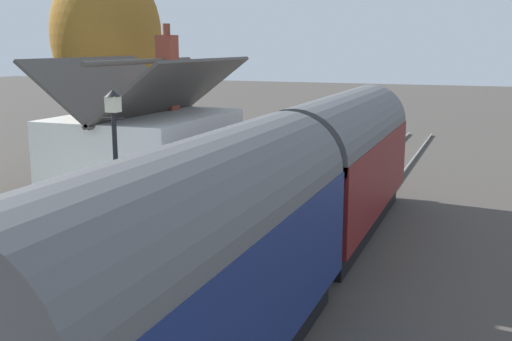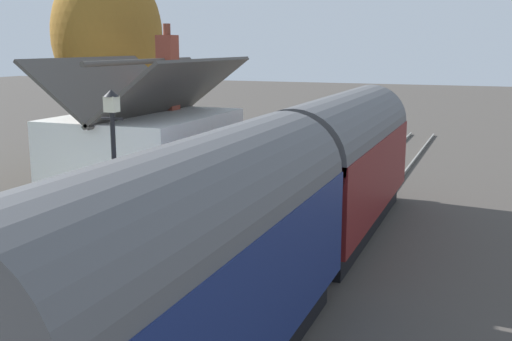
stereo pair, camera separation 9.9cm
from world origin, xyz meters
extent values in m
plane|color=#423D38|center=(0.00, 0.00, 0.00)|extent=(160.00, 160.00, 0.00)
cube|color=#A39B8C|center=(0.00, 4.03, 0.48)|extent=(32.00, 6.05, 0.96)
cube|color=beige|center=(0.00, 1.18, 0.97)|extent=(32.00, 0.36, 0.02)
cube|color=gray|center=(0.00, -1.62, 0.07)|extent=(52.00, 0.08, 0.14)
cube|color=gray|center=(0.00, -0.18, 0.07)|extent=(52.00, 0.08, 0.14)
cube|color=black|center=(3.16, -0.90, 0.35)|extent=(8.97, 2.29, 0.70)
cube|color=maroon|center=(3.16, -0.90, 1.85)|extent=(9.75, 2.70, 2.30)
cylinder|color=#515154|center=(3.16, -0.90, 3.00)|extent=(9.75, 2.65, 2.65)
cube|color=black|center=(3.16, 0.47, 2.14)|extent=(8.29, 0.03, 0.80)
cylinder|color=black|center=(6.09, -0.90, 0.35)|extent=(0.70, 2.16, 0.70)
cylinder|color=black|center=(0.24, -0.90, 0.35)|extent=(0.70, 2.16, 0.70)
cube|color=black|center=(8.06, -0.90, 2.25)|extent=(0.04, 2.16, 0.90)
cylinder|color=#F2EDCC|center=(8.08, -0.90, 1.27)|extent=(0.06, 0.24, 0.24)
cube|color=red|center=(8.12, -0.90, 0.82)|extent=(0.16, 2.56, 0.24)
cube|color=navy|center=(-7.07, -0.90, 1.85)|extent=(9.72, 2.70, 2.30)
cylinder|color=#515154|center=(-7.07, -0.90, 3.00)|extent=(9.72, 2.65, 2.65)
cube|color=black|center=(-7.07, 0.47, 2.14)|extent=(8.26, 0.03, 0.80)
cylinder|color=black|center=(-4.16, -0.90, 0.35)|extent=(0.70, 2.16, 0.70)
cube|color=white|center=(0.95, 4.73, 2.33)|extent=(5.55, 4.23, 2.74)
cube|color=#47423D|center=(0.95, 3.67, 4.50)|extent=(6.05, 2.38, 1.83)
cube|color=#47423D|center=(0.95, 5.79, 4.50)|extent=(6.05, 2.38, 1.83)
cylinder|color=#47423D|center=(0.95, 4.73, 5.30)|extent=(6.05, 0.16, 0.16)
cube|color=brown|center=(2.44, 4.73, 4.90)|extent=(0.56, 0.56, 2.41)
cylinder|color=brown|center=(2.44, 4.73, 6.28)|extent=(0.24, 0.24, 0.36)
cube|color=teal|center=(0.53, 2.59, 2.01)|extent=(0.90, 0.06, 2.10)
cube|color=teal|center=(-0.87, 2.59, 2.66)|extent=(0.80, 0.05, 1.10)
cube|color=teal|center=(1.93, 2.59, 2.66)|extent=(0.80, 0.05, 1.10)
cube|color=teal|center=(-6.45, 3.02, 1.41)|extent=(1.42, 0.47, 0.06)
cube|color=teal|center=(-6.45, 2.84, 1.64)|extent=(1.40, 0.17, 0.40)
cube|color=black|center=(-7.00, 3.05, 1.18)|extent=(0.08, 0.36, 0.44)
cube|color=black|center=(-5.89, 3.00, 1.18)|extent=(0.08, 0.36, 0.44)
cube|color=teal|center=(8.14, 2.81, 1.41)|extent=(1.41, 0.45, 0.06)
cube|color=teal|center=(8.15, 2.63, 1.64)|extent=(1.40, 0.16, 0.40)
cube|color=black|center=(7.58, 2.79, 1.18)|extent=(0.07, 0.36, 0.44)
cube|color=black|center=(8.70, 2.83, 1.18)|extent=(0.07, 0.36, 0.44)
cube|color=black|center=(9.10, 4.65, 1.13)|extent=(0.97, 0.32, 0.34)
ellipsoid|color=olive|center=(9.10, 4.65, 1.41)|extent=(0.87, 0.29, 0.29)
cone|color=black|center=(-4.43, 4.71, 1.16)|extent=(0.47, 0.47, 0.40)
cylinder|color=black|center=(-4.43, 4.71, 0.99)|extent=(0.26, 0.26, 0.06)
ellipsoid|color=#4C8C2D|center=(-4.43, 4.71, 1.59)|extent=(0.68, 0.68, 0.55)
cone|color=#BD2251|center=(-4.43, 4.71, 1.83)|extent=(0.12, 0.12, 0.27)
cylinder|color=gray|center=(4.36, 1.99, 1.16)|extent=(0.36, 0.36, 0.40)
ellipsoid|color=#2D7233|center=(4.36, 1.99, 1.54)|extent=(0.52, 0.52, 0.51)
cone|color=#D94B51|center=(4.36, 1.99, 1.72)|extent=(0.09, 0.09, 0.21)
cone|color=teal|center=(-4.26, 3.84, 1.10)|extent=(0.42, 0.42, 0.28)
cylinder|color=teal|center=(-4.26, 3.84, 0.99)|extent=(0.23, 0.23, 0.06)
ellipsoid|color=#3D8438|center=(-4.26, 3.84, 1.41)|extent=(0.48, 0.48, 0.43)
cone|color=#C05B65|center=(-4.26, 3.84, 1.57)|extent=(0.10, 0.10, 0.19)
cylinder|color=black|center=(-5.10, 1.83, 2.72)|extent=(0.10, 0.10, 3.53)
cylinder|color=black|center=(-5.10, 1.83, 4.34)|extent=(0.05, 0.50, 0.05)
cube|color=beige|center=(-5.10, 1.83, 4.63)|extent=(0.24, 0.24, 0.32)
cone|color=black|center=(-5.10, 1.83, 4.85)|extent=(0.32, 0.32, 0.14)
cylinder|color=#4C3828|center=(10.61, 11.87, 1.28)|extent=(0.26, 0.26, 2.55)
ellipsoid|color=#4C8C2D|center=(10.61, 11.87, 3.82)|extent=(3.82, 4.18, 3.63)
cylinder|color=#4C3828|center=(5.61, 9.14, 2.12)|extent=(0.42, 0.42, 4.24)
ellipsoid|color=olive|center=(5.61, 9.14, 6.20)|extent=(4.49, 4.21, 5.60)
camera|label=1|loc=(-15.74, -5.29, 5.79)|focal=43.89mm
camera|label=2|loc=(-15.71, -5.38, 5.79)|focal=43.89mm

